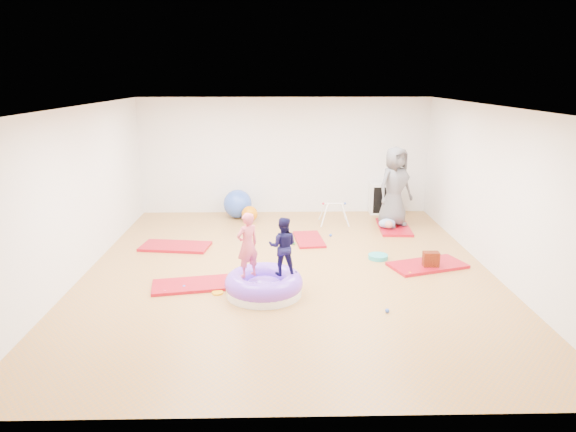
{
  "coord_description": "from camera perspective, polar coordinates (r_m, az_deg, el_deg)",
  "views": [
    {
      "loc": [
        -0.19,
        -8.39,
        3.27
      ],
      "look_at": [
        0.0,
        0.3,
        0.9
      ],
      "focal_mm": 32.0,
      "sensor_mm": 36.0,
      "label": 1
    }
  ],
  "objects": [
    {
      "name": "gym_mat_front_left",
      "position": [
        8.48,
        -10.72,
        -7.54
      ],
      "size": [
        1.32,
        0.82,
        0.05
      ],
      "primitive_type": "cube",
      "rotation": [
        0.0,
        0.0,
        0.18
      ],
      "color": "#B11411",
      "rests_on": "ground"
    },
    {
      "name": "room",
      "position": [
        8.6,
        0.04,
        2.69
      ],
      "size": [
        7.01,
        8.01,
        2.81
      ],
      "color": "#9C7347",
      "rests_on": "ground"
    },
    {
      "name": "gym_mat_center_back",
      "position": [
        10.6,
        2.34,
        -2.61
      ],
      "size": [
        0.64,
        1.12,
        0.04
      ],
      "primitive_type": "cube",
      "rotation": [
        0.0,
        0.0,
        1.67
      ],
      "color": "#B11411",
      "rests_on": "ground"
    },
    {
      "name": "infant_play_gym",
      "position": [
        11.69,
        5.13,
        0.66
      ],
      "size": [
        0.66,
        0.63,
        0.51
      ],
      "rotation": [
        0.0,
        0.0,
        -0.36
      ],
      "color": "white",
      "rests_on": "ground"
    },
    {
      "name": "gym_mat_mid_left",
      "position": [
        10.39,
        -12.41,
        -3.31
      ],
      "size": [
        1.4,
        0.84,
        0.06
      ],
      "primitive_type": "cube",
      "rotation": [
        0.0,
        0.0,
        -0.14
      ],
      "color": "#B11411",
      "rests_on": "ground"
    },
    {
      "name": "exercise_ball_blue",
      "position": [
        12.28,
        -5.61,
        1.35
      ],
      "size": [
        0.67,
        0.67,
        0.67
      ],
      "primitive_type": "sphere",
      "color": "blue",
      "rests_on": "ground"
    },
    {
      "name": "ball_pit_balls",
      "position": [
        8.77,
        0.68,
        -6.43
      ],
      "size": [
        4.08,
        3.68,
        0.06
      ],
      "color": "red",
      "rests_on": "ground"
    },
    {
      "name": "gym_mat_right",
      "position": [
        9.49,
        15.23,
        -5.3
      ],
      "size": [
        1.47,
        1.05,
        0.06
      ],
      "primitive_type": "cube",
      "rotation": [
        0.0,
        0.0,
        0.32
      ],
      "color": "#B11411",
      "rests_on": "ground"
    },
    {
      "name": "cube_shelf",
      "position": [
        12.8,
        10.73,
        1.9
      ],
      "size": [
        0.75,
        0.37,
        0.75
      ],
      "color": "white",
      "rests_on": "ground"
    },
    {
      "name": "exercise_ball_orange",
      "position": [
        11.94,
        -4.29,
        0.24
      ],
      "size": [
        0.37,
        0.37,
        0.37
      ],
      "primitive_type": "sphere",
      "color": "orange",
      "rests_on": "ground"
    },
    {
      "name": "child_pink",
      "position": [
        7.77,
        -4.54,
        -2.89
      ],
      "size": [
        0.44,
        0.41,
        1.01
      ],
      "primitive_type": "imported",
      "rotation": [
        0.0,
        0.0,
        3.76
      ],
      "color": "#DE5366",
      "rests_on": "inflatable_cushion"
    },
    {
      "name": "adult_caregiver",
      "position": [
        11.51,
        11.79,
        3.22
      ],
      "size": [
        1.02,
        0.91,
        1.76
      ],
      "primitive_type": "imported",
      "rotation": [
        0.0,
        0.0,
        0.51
      ],
      "color": "#535358",
      "rests_on": "gym_mat_rear_right"
    },
    {
      "name": "yellow_toy",
      "position": [
        8.15,
        -7.82,
        -8.44
      ],
      "size": [
        0.18,
        0.18,
        0.03
      ],
      "primitive_type": "cylinder",
      "color": "#FFB413",
      "rests_on": "ground"
    },
    {
      "name": "backpack",
      "position": [
        9.35,
        15.58,
        -4.79
      ],
      "size": [
        0.28,
        0.17,
        0.31
      ],
      "primitive_type": "cube",
      "rotation": [
        0.0,
        0.0,
        -0.02
      ],
      "color": "#A02A0B",
      "rests_on": "ground"
    },
    {
      "name": "child_navy",
      "position": [
        7.84,
        -0.58,
        -3.03
      ],
      "size": [
        0.48,
        0.39,
        0.92
      ],
      "primitive_type": "imported",
      "rotation": [
        0.0,
        0.0,
        3.05
      ],
      "color": "#0F0D36",
      "rests_on": "inflatable_cushion"
    },
    {
      "name": "balance_disc",
      "position": [
        9.68,
        9.97,
        -4.48
      ],
      "size": [
        0.36,
        0.36,
        0.08
      ],
      "primitive_type": "cylinder",
      "color": "teal",
      "rests_on": "ground"
    },
    {
      "name": "infant",
      "position": [
        11.41,
        10.99,
        -0.83
      ],
      "size": [
        0.36,
        0.37,
        0.21
      ],
      "color": "#839DD0",
      "rests_on": "gym_mat_rear_right"
    },
    {
      "name": "inflatable_cushion",
      "position": [
        8.03,
        -2.7,
        -7.66
      ],
      "size": [
        1.22,
        1.22,
        0.38
      ],
      "rotation": [
        0.0,
        0.0,
        0.26
      ],
      "color": "white",
      "rests_on": "ground"
    },
    {
      "name": "gym_mat_rear_right",
      "position": [
        11.66,
        11.67,
        -1.22
      ],
      "size": [
        0.75,
        1.36,
        0.05
      ],
      "primitive_type": "cube",
      "rotation": [
        0.0,
        0.0,
        1.5
      ],
      "color": "#B11411",
      "rests_on": "ground"
    }
  ]
}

